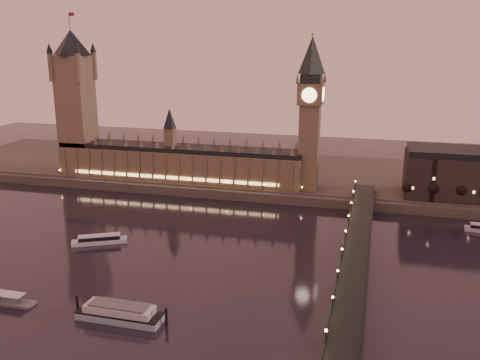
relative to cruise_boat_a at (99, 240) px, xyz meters
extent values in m
plane|color=black|center=(43.06, -8.63, -2.05)|extent=(700.00, 700.00, 0.00)
cube|color=#423D35|center=(73.06, 156.37, 0.95)|extent=(560.00, 130.00, 6.00)
cube|color=brown|center=(3.06, 112.37, 14.95)|extent=(180.00, 26.00, 22.00)
cube|color=black|center=(3.06, 112.37, 27.55)|extent=(180.00, 22.00, 3.20)
cube|color=#FFCC7F|center=(3.06, 98.87, 8.95)|extent=(153.00, 0.25, 2.20)
cube|color=brown|center=(-76.94, 112.37, 47.95)|extent=(22.00, 22.00, 88.00)
cone|color=black|center=(-76.94, 112.37, 100.95)|extent=(31.68, 31.68, 18.00)
cylinder|color=black|center=(-76.94, 112.37, 115.95)|extent=(0.44, 0.44, 12.00)
cube|color=maroon|center=(-74.74, 112.37, 120.45)|extent=(4.00, 0.15, 2.50)
cube|color=brown|center=(97.06, 112.37, 32.95)|extent=(13.00, 13.00, 58.00)
cube|color=brown|center=(97.06, 112.37, 68.95)|extent=(16.00, 16.00, 14.00)
cylinder|color=#FFEAA5|center=(97.06, 104.19, 68.95)|extent=(9.60, 0.35, 9.60)
cylinder|color=#FFEAA5|center=(88.88, 112.37, 68.95)|extent=(0.35, 9.60, 9.60)
cube|color=black|center=(97.06, 112.37, 78.95)|extent=(13.00, 13.00, 6.00)
cone|color=black|center=(97.06, 112.37, 93.95)|extent=(17.68, 17.68, 24.00)
sphere|color=gold|center=(97.06, 112.37, 106.95)|extent=(2.00, 2.00, 2.00)
cube|color=black|center=(135.06, -8.63, 5.95)|extent=(13.00, 260.00, 2.00)
cube|color=black|center=(128.76, -8.63, 7.45)|extent=(0.60, 260.00, 1.00)
cube|color=black|center=(141.36, -8.63, 7.45)|extent=(0.60, 260.00, 1.00)
cylinder|color=black|center=(163.08, 100.37, 8.58)|extent=(0.70, 0.70, 9.26)
sphere|color=black|center=(163.08, 100.37, 13.42)|extent=(6.18, 6.18, 6.18)
cylinder|color=black|center=(177.91, 100.37, 8.58)|extent=(0.70, 0.70, 9.26)
sphere|color=black|center=(177.91, 100.37, 13.42)|extent=(6.18, 6.18, 6.18)
cylinder|color=black|center=(192.75, 100.37, 8.58)|extent=(0.70, 0.70, 9.26)
sphere|color=black|center=(192.75, 100.37, 13.42)|extent=(6.18, 6.18, 6.18)
cube|color=silver|center=(0.00, 0.00, -0.98)|extent=(28.76, 18.83, 2.13)
cube|color=black|center=(0.00, 0.00, 1.15)|extent=(21.51, 14.39, 2.13)
cube|color=silver|center=(0.00, 0.00, 2.41)|extent=(22.14, 14.87, 0.39)
cube|color=#90AAB7|center=(47.67, -70.13, -0.65)|extent=(34.53, 10.09, 2.80)
cube|color=black|center=(47.67, -70.13, 1.02)|extent=(34.53, 10.09, 0.54)
cube|color=silver|center=(47.67, -70.13, 2.68)|extent=(28.06, 8.94, 2.80)
cube|color=#595B5E|center=(47.67, -70.13, 4.46)|extent=(23.75, 7.81, 0.75)
cylinder|color=black|center=(28.31, -68.90, 1.61)|extent=(1.18, 1.18, 7.31)
cylinder|color=black|center=(67.03, -69.36, 1.61)|extent=(1.18, 1.18, 7.31)
camera|label=1|loc=(141.32, -240.82, 107.10)|focal=40.00mm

